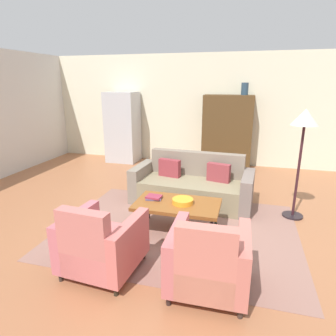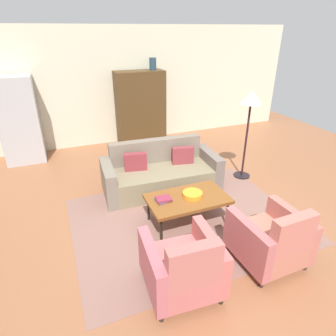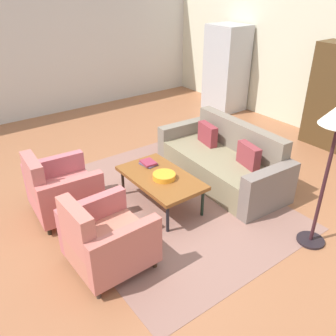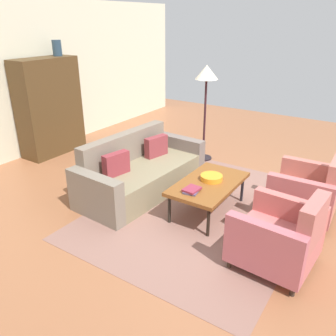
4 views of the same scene
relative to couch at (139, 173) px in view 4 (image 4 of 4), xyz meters
The scene contains 12 objects.
ground_plane 1.26m from the couch, 82.33° to the right, with size 11.11×11.11×0.00m, color #9D613F.
wall_back 2.99m from the couch, 86.61° to the left, with size 9.25×0.12×2.80m, color beige.
area_rug 1.17m from the couch, 90.25° to the right, with size 3.40×2.60×0.01m, color #8D6458.
couch is the anchor object (origin of this frame).
coffee_table 1.19m from the couch, 90.24° to the right, with size 1.20×0.70×0.45m.
armchair_left 2.43m from the couch, 104.53° to the right, with size 0.86×0.86×0.88m.
armchair_right 2.43m from the couch, 75.77° to the right, with size 0.82×0.82×0.88m.
fruit_bowl 1.20m from the couch, 86.46° to the right, with size 0.30×0.30×0.07m, color orange.
book_stack 1.21m from the couch, 108.08° to the right, with size 0.25×0.20×0.05m.
cabinet 2.53m from the couch, 80.74° to the left, with size 1.20×0.51×1.80m.
vase_tall 3.03m from the couch, 72.89° to the left, with size 0.17×0.17×0.28m, color #294153.
floor_lamp 2.06m from the couch, ahead, with size 0.40×0.40×1.72m.
Camera 4 is at (-3.94, -1.79, 2.46)m, focal length 36.99 mm.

